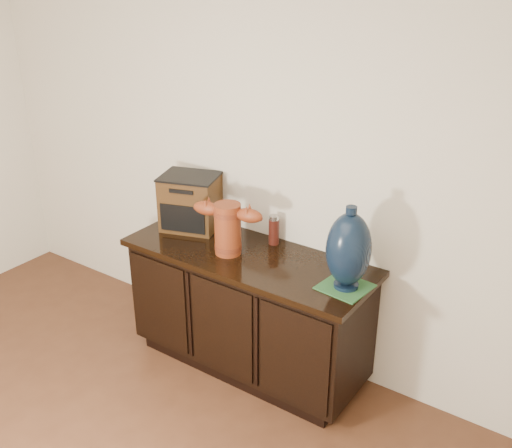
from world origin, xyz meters
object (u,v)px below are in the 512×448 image
Objects in this scene: terracotta_vessel at (228,226)px; tv_radio at (190,202)px; sideboard at (248,310)px; spray_can at (274,230)px; lamp_base at (349,250)px.

tv_radio reaches higher than terracotta_vessel.
terracotta_vessel reaches higher than sideboard.
sideboard is 3.62× the size of tv_radio.
tv_radio is 2.28× the size of spray_can.
tv_radio reaches higher than spray_can.
terracotta_vessel is 0.30m from spray_can.
spray_can is (0.54, 0.10, -0.08)m from tv_radio.
sideboard is at bearing -29.73° from tv_radio.
lamp_base is at bearing -20.37° from spray_can.
tv_radio is at bearing 168.72° from sideboard.
lamp_base reaches higher than spray_can.
terracotta_vessel is at bearing -177.46° from lamp_base.
sideboard is at bearing 13.58° from terracotta_vessel.
spray_can is (-0.57, 0.21, -0.13)m from lamp_base.
terracotta_vessel reaches higher than spray_can.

